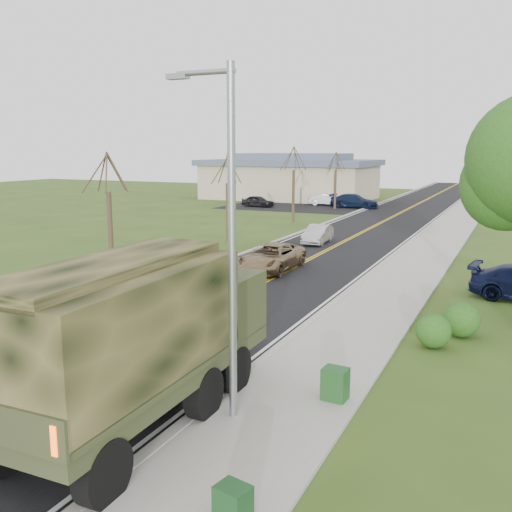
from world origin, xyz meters
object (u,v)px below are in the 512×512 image
Objects in this scene: sedan_silver at (318,234)px; suv_champagne at (271,257)px; military_truck at (136,330)px; utility_box_near at (335,384)px; utility_box_far at (233,504)px.

suv_champagne is at bearing -89.56° from sedan_silver.
utility_box_near is at bearing 38.50° from military_truck.
suv_champagne is 15.71m from utility_box_near.
military_truck is at bearing -83.32° from sedan_silver.
utility_box_far is at bearing -68.19° from suv_champagne.
military_truck is at bearing -136.63° from utility_box_near.
military_truck is 9.99× the size of utility_box_near.
sedan_silver is (-4.62, 25.92, -1.66)m from military_truck.
suv_champagne is (-4.00, 16.71, -1.58)m from military_truck.
military_truck is 26.38m from sedan_silver.
suv_champagne is at bearing 123.82° from utility_box_far.
suv_champagne is 7.60× the size of utility_box_far.
suv_champagne is at bearing 102.75° from military_truck.
suv_champagne reaches higher than sedan_silver.
sedan_silver reaches higher than utility_box_far.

